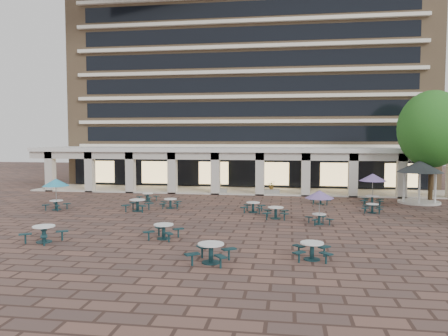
% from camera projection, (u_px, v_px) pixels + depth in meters
% --- Properties ---
extents(ground, '(120.00, 120.00, 0.00)m').
position_uv_depth(ground, '(216.00, 219.00, 29.05)').
color(ground, brown).
rests_on(ground, ground).
extents(apartment_building, '(40.00, 15.50, 25.20)m').
position_uv_depth(apartment_building, '(250.00, 78.00, 53.30)').
color(apartment_building, '#9A7A57').
rests_on(apartment_building, ground).
extents(retail_arcade, '(42.00, 6.60, 4.40)m').
position_uv_depth(retail_arcade, '(240.00, 162.00, 43.44)').
color(retail_arcade, white).
rests_on(retail_arcade, ground).
extents(picnic_table_0, '(2.20, 2.20, 0.85)m').
position_uv_depth(picnic_table_0, '(44.00, 232.00, 22.49)').
color(picnic_table_0, '#123637').
rests_on(picnic_table_0, ground).
extents(picnic_table_1, '(1.99, 1.99, 0.80)m').
position_uv_depth(picnic_table_1, '(164.00, 230.00, 23.20)').
color(picnic_table_1, '#123637').
rests_on(picnic_table_1, ground).
extents(picnic_table_2, '(2.11, 2.11, 0.86)m').
position_uv_depth(picnic_table_2, '(211.00, 251.00, 18.75)').
color(picnic_table_2, '#123637').
rests_on(picnic_table_2, ground).
extents(picnic_table_3, '(1.76, 1.76, 0.78)m').
position_uv_depth(picnic_table_3, '(312.00, 249.00, 19.24)').
color(picnic_table_3, '#123637').
rests_on(picnic_table_3, ground).
extents(picnic_table_4, '(2.01, 2.01, 2.32)m').
position_uv_depth(picnic_table_4, '(56.00, 184.00, 32.42)').
color(picnic_table_4, '#123637').
rests_on(picnic_table_4, ground).
extents(picnic_table_5, '(2.02, 2.02, 0.86)m').
position_uv_depth(picnic_table_5, '(137.00, 204.00, 32.00)').
color(picnic_table_5, '#123637').
rests_on(picnic_table_5, ground).
extents(picnic_table_6, '(1.82, 1.82, 2.11)m').
position_uv_depth(picnic_table_6, '(319.00, 196.00, 27.07)').
color(picnic_table_6, '#123637').
rests_on(picnic_table_6, ground).
extents(picnic_table_7, '(1.70, 1.70, 0.66)m').
position_uv_depth(picnic_table_7, '(372.00, 207.00, 31.23)').
color(picnic_table_7, '#123637').
rests_on(picnic_table_7, ground).
extents(picnic_table_8, '(1.81, 1.81, 0.69)m').
position_uv_depth(picnic_table_8, '(148.00, 196.00, 36.97)').
color(picnic_table_8, '#123637').
rests_on(picnic_table_8, ground).
extents(picnic_table_9, '(1.77, 1.77, 0.74)m').
position_uv_depth(picnic_table_9, '(253.00, 206.00, 31.48)').
color(picnic_table_9, '#123637').
rests_on(picnic_table_9, ground).
extents(picnic_table_10, '(1.76, 1.76, 0.78)m').
position_uv_depth(picnic_table_10, '(276.00, 212.00, 29.02)').
color(picnic_table_10, '#123637').
rests_on(picnic_table_10, ground).
extents(picnic_table_11, '(2.19, 2.19, 2.52)m').
position_uv_depth(picnic_table_11, '(373.00, 179.00, 34.56)').
color(picnic_table_11, '#123637').
rests_on(picnic_table_11, ground).
extents(picnic_table_12, '(1.85, 1.85, 0.73)m').
position_uv_depth(picnic_table_12, '(170.00, 203.00, 33.31)').
color(picnic_table_12, '#123637').
rests_on(picnic_table_12, ground).
extents(picnic_table_13, '(1.76, 1.76, 0.74)m').
position_uv_depth(picnic_table_13, '(320.00, 199.00, 35.32)').
color(picnic_table_13, '#123637').
rests_on(picnic_table_13, ground).
extents(gazebo, '(3.74, 3.74, 3.48)m').
position_uv_depth(gazebo, '(420.00, 171.00, 35.75)').
color(gazebo, beige).
rests_on(gazebo, ground).
extents(tree_east_c, '(5.60, 5.60, 9.33)m').
position_uv_depth(tree_east_c, '(432.00, 129.00, 36.32)').
color(tree_east_c, '#42301A').
rests_on(tree_east_c, ground).
extents(planter_left, '(1.50, 0.68, 1.18)m').
position_uv_depth(planter_left, '(219.00, 189.00, 42.02)').
color(planter_left, gray).
rests_on(planter_left, ground).
extents(planter_right, '(1.50, 0.66, 1.27)m').
position_uv_depth(planter_right, '(272.00, 189.00, 41.27)').
color(planter_right, gray).
rests_on(planter_right, ground).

